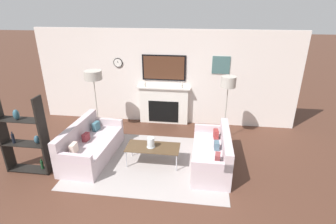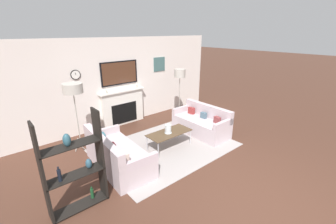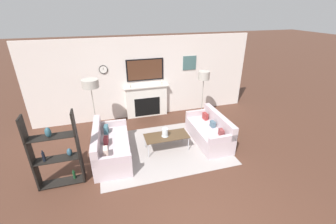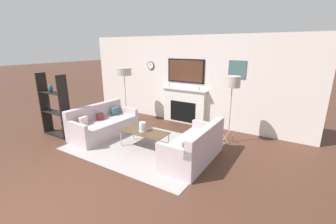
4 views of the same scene
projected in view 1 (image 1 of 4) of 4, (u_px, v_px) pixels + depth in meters
fireplace_wall at (164, 82)px, 7.51m from camera, size 7.44×0.28×2.70m
area_rug at (150, 162)px, 5.95m from camera, size 3.38×2.46×0.01m
couch_left at (90, 146)px, 6.01m from camera, size 0.95×1.85×0.83m
couch_right at (212, 155)px, 5.67m from camera, size 0.77×1.69×0.81m
coffee_table at (153, 148)px, 5.74m from camera, size 1.17×0.54×0.42m
hurricane_candle at (151, 143)px, 5.70m from camera, size 0.18×0.18×0.22m
floor_lamp_left at (93, 76)px, 6.75m from camera, size 0.46×0.46×1.74m
floor_lamp_right at (228, 83)px, 6.35m from camera, size 0.37×0.37×1.71m
shelf_unit at (24, 137)px, 5.35m from camera, size 0.95×0.28×1.70m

